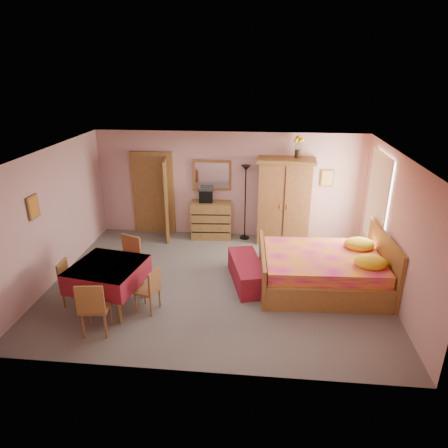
# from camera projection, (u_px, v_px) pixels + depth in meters

# --- Properties ---
(floor) EXTENTS (6.50, 6.50, 0.00)m
(floor) POSITION_uv_depth(u_px,v_px,m) (218.00, 283.00, 7.97)
(floor) COLOR slate
(floor) RESTS_ON ground
(ceiling) EXTENTS (6.50, 6.50, 0.00)m
(ceiling) POSITION_uv_depth(u_px,v_px,m) (217.00, 153.00, 7.00)
(ceiling) COLOR brown
(ceiling) RESTS_ON wall_back
(wall_back) EXTENTS (6.50, 0.10, 2.60)m
(wall_back) POSITION_uv_depth(u_px,v_px,m) (229.00, 185.00, 9.80)
(wall_back) COLOR #CC9794
(wall_back) RESTS_ON floor
(wall_front) EXTENTS (6.50, 0.10, 2.60)m
(wall_front) POSITION_uv_depth(u_px,v_px,m) (195.00, 292.00, 5.17)
(wall_front) COLOR #CC9794
(wall_front) RESTS_ON floor
(wall_left) EXTENTS (0.10, 5.00, 2.60)m
(wall_left) POSITION_uv_depth(u_px,v_px,m) (52.00, 216.00, 7.78)
(wall_left) COLOR #CC9794
(wall_left) RESTS_ON floor
(wall_right) EXTENTS (0.10, 5.00, 2.60)m
(wall_right) POSITION_uv_depth(u_px,v_px,m) (396.00, 229.00, 7.19)
(wall_right) COLOR #CC9794
(wall_right) RESTS_ON floor
(doorway) EXTENTS (1.06, 0.12, 2.15)m
(doorway) POSITION_uv_depth(u_px,v_px,m) (154.00, 194.00, 10.04)
(doorway) COLOR #9E6B35
(doorway) RESTS_ON floor
(window) EXTENTS (0.08, 1.40, 1.95)m
(window) POSITION_uv_depth(u_px,v_px,m) (378.00, 200.00, 8.24)
(window) COLOR white
(window) RESTS_ON wall_right
(picture_left) EXTENTS (0.04, 0.32, 0.42)m
(picture_left) POSITION_uv_depth(u_px,v_px,m) (33.00, 207.00, 7.08)
(picture_left) COLOR orange
(picture_left) RESTS_ON wall_left
(picture_back) EXTENTS (0.30, 0.04, 0.40)m
(picture_back) POSITION_uv_depth(u_px,v_px,m) (327.00, 178.00, 9.46)
(picture_back) COLOR #D8BF59
(picture_back) RESTS_ON wall_back
(chest_of_drawers) EXTENTS (1.01, 0.56, 0.92)m
(chest_of_drawers) POSITION_uv_depth(u_px,v_px,m) (211.00, 220.00, 9.93)
(chest_of_drawers) COLOR olive
(chest_of_drawers) RESTS_ON floor
(wall_mirror) EXTENTS (0.95, 0.10, 0.75)m
(wall_mirror) POSITION_uv_depth(u_px,v_px,m) (212.00, 175.00, 9.72)
(wall_mirror) COLOR white
(wall_mirror) RESTS_ON wall_back
(stereo) EXTENTS (0.34, 0.26, 0.30)m
(stereo) POSITION_uv_depth(u_px,v_px,m) (206.00, 196.00, 9.72)
(stereo) COLOR black
(stereo) RESTS_ON chest_of_drawers
(floor_lamp) EXTENTS (0.31, 0.31, 1.86)m
(floor_lamp) POSITION_uv_depth(u_px,v_px,m) (245.00, 203.00, 9.69)
(floor_lamp) COLOR black
(floor_lamp) RESTS_ON floor
(wardrobe) EXTENTS (1.36, 0.77, 2.07)m
(wardrobe) POSITION_uv_depth(u_px,v_px,m) (284.00, 202.00, 9.45)
(wardrobe) COLOR #A26736
(wardrobe) RESTS_ON floor
(sunflower_vase) EXTENTS (0.21, 0.21, 0.50)m
(sunflower_vase) POSITION_uv_depth(u_px,v_px,m) (298.00, 147.00, 9.04)
(sunflower_vase) COLOR yellow
(sunflower_vase) RESTS_ON wardrobe
(bed) EXTENTS (2.49, 2.00, 1.11)m
(bed) POSITION_uv_depth(u_px,v_px,m) (322.00, 261.00, 7.64)
(bed) COLOR #DC1584
(bed) RESTS_ON floor
(bench) EXTENTS (0.86, 1.51, 0.47)m
(bench) POSITION_uv_depth(u_px,v_px,m) (247.00, 272.00, 7.89)
(bench) COLOR maroon
(bench) RESTS_ON floor
(dining_table) EXTENTS (1.31, 1.31, 0.83)m
(dining_table) POSITION_uv_depth(u_px,v_px,m) (109.00, 286.00, 7.05)
(dining_table) COLOR maroon
(dining_table) RESTS_ON floor
(chair_south) EXTENTS (0.49, 0.49, 0.96)m
(chair_south) POSITION_uv_depth(u_px,v_px,m) (95.00, 306.00, 6.34)
(chair_south) COLOR brown
(chair_south) RESTS_ON floor
(chair_north) EXTENTS (0.58, 0.58, 0.98)m
(chair_north) POSITION_uv_depth(u_px,v_px,m) (126.00, 262.00, 7.72)
(chair_north) COLOR brown
(chair_north) RESTS_ON floor
(chair_west) EXTENTS (0.40, 0.40, 0.83)m
(chair_west) POSITION_uv_depth(u_px,v_px,m) (74.00, 283.00, 7.15)
(chair_west) COLOR brown
(chair_west) RESTS_ON floor
(chair_east) EXTENTS (0.46, 0.46, 0.82)m
(chair_east) POSITION_uv_depth(u_px,v_px,m) (147.00, 290.00, 6.94)
(chair_east) COLOR #9E6935
(chair_east) RESTS_ON floor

